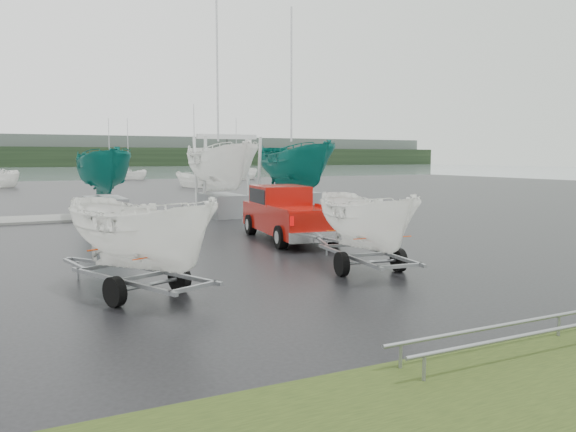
{
  "coord_description": "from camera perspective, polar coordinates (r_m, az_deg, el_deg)",
  "views": [
    {
      "loc": [
        -3.92,
        -15.33,
        2.92
      ],
      "look_at": [
        3.28,
        -0.62,
        1.2
      ],
      "focal_mm": 35.0,
      "sensor_mm": 36.0,
      "label": 1
    }
  ],
  "objects": [
    {
      "name": "boat_hoist",
      "position": [
        30.13,
        -6.19,
        5.49
      ],
      "size": [
        3.3,
        2.18,
        4.12
      ],
      "color": "silver",
      "rests_on": "ground"
    },
    {
      "name": "keelboat_1",
      "position": [
        26.79,
        -18.28,
        6.83
      ],
      "size": [
        2.19,
        3.2,
        6.93
      ],
      "color": "gray",
      "rests_on": "ground"
    },
    {
      "name": "moored_boat_2",
      "position": [
        55.62,
        -9.43,
        2.91
      ],
      "size": [
        2.81,
        2.86,
        11.03
      ],
      "rotation": [
        0.0,
        0.0,
        3.41
      ],
      "color": "white",
      "rests_on": "ground"
    },
    {
      "name": "mast_rack_2",
      "position": [
        10.16,
        26.96,
        -9.32
      ],
      "size": [
        7.0,
        0.56,
        0.06
      ],
      "color": "gray",
      "rests_on": "ground"
    },
    {
      "name": "pickup_truck",
      "position": [
        20.11,
        -0.2,
        0.45
      ],
      "size": [
        2.58,
        5.82,
        1.87
      ],
      "rotation": [
        0.0,
        0.0,
        -0.12
      ],
      "color": "#920E08",
      "rests_on": "ground"
    },
    {
      "name": "far_hill",
      "position": [
        193.38,
        -25.06,
        6.06
      ],
      "size": [
        300.0,
        6.0,
        10.0
      ],
      "primitive_type": "cube",
      "color": "#4C5651",
      "rests_on": "ground"
    },
    {
      "name": "moored_boat_5",
      "position": [
        77.67,
        -17.61,
        3.57
      ],
      "size": [
        2.63,
        2.68,
        11.08
      ],
      "rotation": [
        0.0,
        0.0,
        0.14
      ],
      "color": "white",
      "rests_on": "ground"
    },
    {
      "name": "moored_boat_6",
      "position": [
        77.18,
        -15.86,
        3.61
      ],
      "size": [
        3.15,
        3.17,
        11.02
      ],
      "rotation": [
        0.0,
        0.0,
        3.69
      ],
      "color": "white",
      "rests_on": "ground"
    },
    {
      "name": "treeline",
      "position": [
        185.37,
        -24.98,
        5.47
      ],
      "size": [
        300.0,
        8.0,
        6.0
      ],
      "primitive_type": "cube",
      "color": "black",
      "rests_on": "ground"
    },
    {
      "name": "dock",
      "position": [
        28.75,
        -18.11,
        -0.03
      ],
      "size": [
        30.0,
        3.0,
        0.12
      ],
      "primitive_type": "cube",
      "color": "gray",
      "rests_on": "ground"
    },
    {
      "name": "trailer_hitched",
      "position": [
        14.22,
        8.16,
        4.41
      ],
      "size": [
        1.84,
        3.71,
        4.67
      ],
      "rotation": [
        0.0,
        0.0,
        -0.12
      ],
      "color": "gray",
      "rests_on": "ground"
    },
    {
      "name": "keelboat_2",
      "position": [
        27.93,
        -6.78,
        8.23
      ],
      "size": [
        2.53,
        3.2,
        10.7
      ],
      "color": "gray",
      "rests_on": "ground"
    },
    {
      "name": "ground_plane",
      "position": [
        16.09,
        -11.58,
        -4.58
      ],
      "size": [
        120.0,
        120.0,
        0.0
      ],
      "primitive_type": "plane",
      "color": "black",
      "rests_on": "ground"
    },
    {
      "name": "keelboat_3",
      "position": [
        29.87,
        0.77,
        8.28
      ],
      "size": [
        2.58,
        3.2,
        10.76
      ],
      "color": "gray",
      "rests_on": "ground"
    },
    {
      "name": "trailer_parked",
      "position": [
        11.88,
        -14.81,
        4.5
      ],
      "size": [
        2.53,
        3.77,
        4.88
      ],
      "rotation": [
        0.0,
        0.0,
        0.42
      ],
      "color": "gray",
      "rests_on": "ground"
    },
    {
      "name": "moored_boat_3",
      "position": [
        73.81,
        -5.24,
        3.71
      ],
      "size": [
        3.49,
        3.45,
        11.53
      ],
      "rotation": [
        0.0,
        0.0,
        5.08
      ],
      "color": "white",
      "rests_on": "ground"
    },
    {
      "name": "lake",
      "position": [
        115.44,
        -24.18,
        4.02
      ],
      "size": [
        300.0,
        300.0,
        0.0
      ],
      "primitive_type": "plane",
      "color": "gray",
      "rests_on": "ground"
    }
  ]
}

